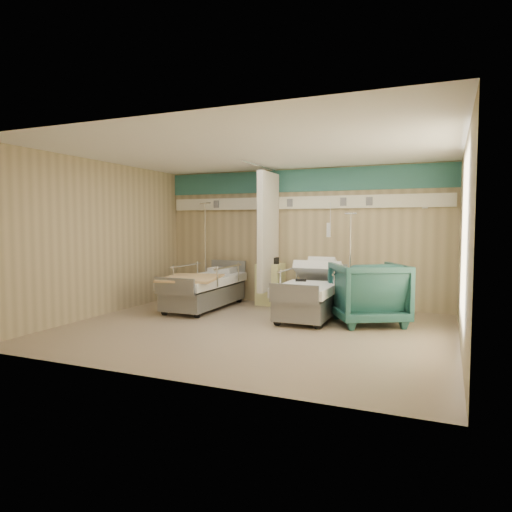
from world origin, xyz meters
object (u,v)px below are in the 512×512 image
at_px(bedside_cabinet, 270,284).
at_px(iv_stand_right, 350,291).
at_px(bed_left, 204,292).
at_px(iv_stand_left, 206,280).
at_px(bed_right, 312,300).
at_px(visitor_armchair, 368,293).

height_order(bedside_cabinet, iv_stand_right, iv_stand_right).
bearing_deg(bedside_cabinet, bed_left, -139.40).
distance_m(bed_left, iv_stand_left, 1.04).
xyz_separation_m(bedside_cabinet, iv_stand_right, (1.65, -0.06, -0.04)).
bearing_deg(bed_left, bed_right, 0.00).
height_order(bedside_cabinet, iv_stand_left, iv_stand_left).
height_order(bed_right, visitor_armchair, visitor_armchair).
height_order(bed_left, bedside_cabinet, bedside_cabinet).
bearing_deg(bed_left, visitor_armchair, -2.81).
bearing_deg(iv_stand_right, bedside_cabinet, 177.95).
xyz_separation_m(bed_right, bed_left, (-2.20, 0.00, 0.00)).
bearing_deg(bed_right, iv_stand_left, 161.17).
height_order(bed_right, iv_stand_left, iv_stand_left).
bearing_deg(bedside_cabinet, visitor_armchair, -26.12).
height_order(visitor_armchair, iv_stand_right, iv_stand_right).
bearing_deg(visitor_armchair, bed_right, -37.30).
xyz_separation_m(bed_left, iv_stand_right, (2.70, 0.84, 0.07)).
bearing_deg(iv_stand_left, bedside_cabinet, -0.52).
distance_m(bed_right, bed_left, 2.20).
relative_size(bed_right, visitor_armchair, 1.90).
bearing_deg(iv_stand_left, bed_right, -18.83).
distance_m(bed_right, iv_stand_left, 2.83).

